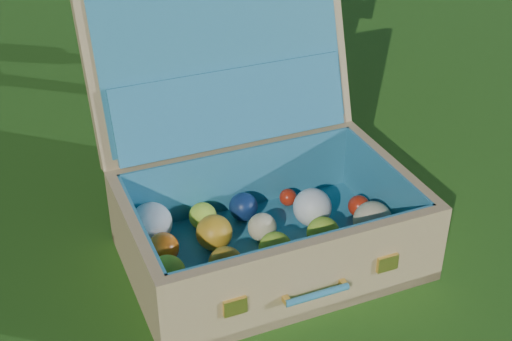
% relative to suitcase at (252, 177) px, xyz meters
% --- Properties ---
extents(ground, '(60.00, 60.00, 0.00)m').
position_rel_suitcase_xyz_m(ground, '(0.00, -0.27, -0.17)').
color(ground, '#215114').
rests_on(ground, ground).
extents(suitcase, '(0.66, 0.64, 0.61)m').
position_rel_suitcase_xyz_m(suitcase, '(0.00, 0.00, 0.00)').
color(suitcase, tan).
rests_on(suitcase, ground).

